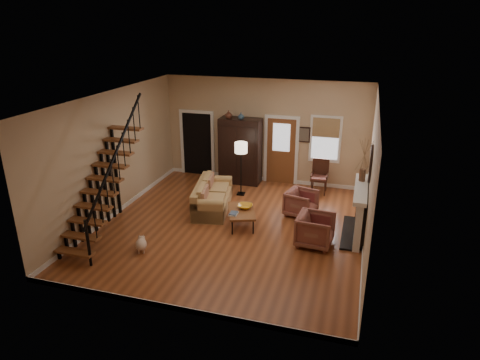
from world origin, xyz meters
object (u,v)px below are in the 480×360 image
(coffee_table, at_px, (241,218))
(armchair_left, at_px, (315,230))
(sofa, at_px, (213,196))
(armchair_right, at_px, (301,203))
(side_chair, at_px, (319,177))
(floor_lamp, at_px, (241,169))
(armoire, at_px, (240,151))

(coffee_table, xyz_separation_m, armchair_left, (1.93, -0.48, 0.17))
(sofa, distance_m, armchair_left, 3.24)
(sofa, height_order, armchair_right, sofa)
(coffee_table, relative_size, side_chair, 1.09)
(sofa, xyz_separation_m, coffee_table, (1.06, -0.77, -0.16))
(sofa, relative_size, side_chair, 1.96)
(coffee_table, height_order, side_chair, side_chair)
(sofa, distance_m, floor_lamp, 1.37)
(armoire, bearing_deg, armchair_left, -50.64)
(armchair_left, relative_size, armchair_right, 1.08)
(side_chair, bearing_deg, armchair_left, -84.89)
(armchair_right, distance_m, side_chair, 1.77)
(armoire, bearing_deg, floor_lamp, -72.58)
(side_chair, bearing_deg, coffee_table, -120.49)
(armoire, relative_size, floor_lamp, 1.29)
(armchair_right, bearing_deg, sofa, 111.06)
(armoire, xyz_separation_m, floor_lamp, (0.32, -1.01, -0.24))
(coffee_table, bearing_deg, floor_lamp, 106.65)
(armchair_left, bearing_deg, coffee_table, 80.70)
(armoire, xyz_separation_m, armchair_left, (2.84, -3.46, -0.67))
(armchair_right, bearing_deg, armchair_left, -145.20)
(coffee_table, bearing_deg, sofa, 144.11)
(floor_lamp, distance_m, side_chair, 2.39)
(armchair_left, height_order, floor_lamp, floor_lamp)
(coffee_table, xyz_separation_m, floor_lamp, (-0.59, 1.98, 0.60))
(side_chair, bearing_deg, armchair_right, -98.86)
(coffee_table, bearing_deg, armchair_left, -13.83)
(coffee_table, relative_size, armchair_left, 1.33)
(floor_lamp, bearing_deg, sofa, -110.92)
(armoire, bearing_deg, coffee_table, -73.09)
(armchair_right, xyz_separation_m, side_chair, (0.27, 1.74, 0.16))
(armchair_right, bearing_deg, armoire, 64.02)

